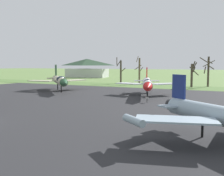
# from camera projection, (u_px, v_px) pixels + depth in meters

# --- Properties ---
(asphalt_apron) EXTENTS (78.86, 54.93, 0.05)m
(asphalt_apron) POSITION_uv_depth(u_px,v_px,m) (69.00, 102.00, 39.96)
(asphalt_apron) COLOR #28282B
(asphalt_apron) RESTS_ON ground
(grass_verge_strip) EXTENTS (138.86, 12.00, 0.06)m
(grass_verge_strip) POSITION_uv_depth(u_px,v_px,m) (143.00, 86.00, 69.74)
(grass_verge_strip) COLOR #507137
(grass_verge_strip) RESTS_ON ground
(jet_fighter_front_left) EXTENTS (14.10, 14.11, 5.78)m
(jet_fighter_front_left) POSITION_uv_depth(u_px,v_px,m) (60.00, 80.00, 55.73)
(jet_fighter_front_left) COLOR #B7B293
(jet_fighter_front_left) RESTS_ON ground
(jet_fighter_rear_center) EXTENTS (11.42, 16.17, 5.22)m
(jet_fighter_rear_center) POSITION_uv_depth(u_px,v_px,m) (147.00, 83.00, 47.63)
(jet_fighter_rear_center) COLOR silver
(jet_fighter_rear_center) RESTS_ON ground
(info_placard_rear_center) EXTENTS (0.61, 0.41, 0.95)m
(info_placard_rear_center) POSITION_uv_depth(u_px,v_px,m) (147.00, 99.00, 39.10)
(info_placard_rear_center) COLOR black
(info_placard_rear_center) RESTS_ON ground
(bare_tree_far_left) EXTENTS (3.06, 3.08, 8.06)m
(bare_tree_far_left) POSITION_uv_depth(u_px,v_px,m) (120.00, 71.00, 79.03)
(bare_tree_far_left) COLOR #42382D
(bare_tree_far_left) RESTS_ON ground
(bare_tree_left_of_center) EXTENTS (2.61, 2.31, 8.26)m
(bare_tree_left_of_center) POSITION_uv_depth(u_px,v_px,m) (139.00, 71.00, 76.33)
(bare_tree_left_of_center) COLOR brown
(bare_tree_left_of_center) RESTS_ON ground
(bare_tree_center) EXTENTS (2.16, 3.06, 6.69)m
(bare_tree_center) POSITION_uv_depth(u_px,v_px,m) (192.00, 74.00, 65.79)
(bare_tree_center) COLOR #42382D
(bare_tree_center) RESTS_ON ground
(bare_tree_right_of_center) EXTENTS (3.74, 3.90, 7.85)m
(bare_tree_right_of_center) POSITION_uv_depth(u_px,v_px,m) (208.00, 70.00, 67.21)
(bare_tree_right_of_center) COLOR #42382D
(bare_tree_right_of_center) RESTS_ON ground
(visitor_building) EXTENTS (20.27, 11.78, 8.44)m
(visitor_building) POSITION_uv_depth(u_px,v_px,m) (87.00, 68.00, 118.89)
(visitor_building) COLOR beige
(visitor_building) RESTS_ON ground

